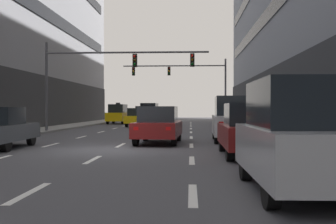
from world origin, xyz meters
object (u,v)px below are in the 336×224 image
(car_driving_3, at_px, (149,113))
(traffic_signal_1, at_px, (189,78))
(pedestrian_0, at_px, (250,116))
(taxi_driving_2, at_px, (118,114))
(car_parked_0, at_px, (299,137))
(traffic_signal_0, at_px, (106,68))
(car_driving_1, at_px, (159,125))
(car_parked_1, at_px, (252,130))
(car_parked_2, at_px, (233,119))
(taxi_driving_0, at_px, (138,117))

(car_driving_3, xyz_separation_m, traffic_signal_1, (4.33, -4.32, 3.54))
(traffic_signal_1, bearing_deg, pedestrian_0, -67.44)
(taxi_driving_2, bearing_deg, car_parked_0, -74.73)
(car_parked_0, relative_size, traffic_signal_0, 0.41)
(car_driving_1, bearing_deg, car_parked_1, -54.98)
(car_driving_1, relative_size, traffic_signal_0, 0.42)
(traffic_signal_0, bearing_deg, traffic_signal_1, 69.95)
(car_driving_1, height_order, car_parked_2, car_parked_2)
(car_driving_1, bearing_deg, traffic_signal_0, 116.54)
(pedestrian_0, bearing_deg, car_parked_2, -102.25)
(car_parked_0, xyz_separation_m, traffic_signal_1, (-2.16, 33.29, 3.59))
(car_driving_3, distance_m, car_parked_1, 32.39)
(taxi_driving_2, distance_m, car_parked_2, 24.67)
(car_driving_1, bearing_deg, taxi_driving_2, 104.17)
(taxi_driving_2, height_order, traffic_signal_1, traffic_signal_1)
(car_driving_3, relative_size, traffic_signal_1, 0.45)
(car_driving_1, height_order, traffic_signal_0, traffic_signal_0)
(taxi_driving_0, height_order, car_driving_3, car_driving_3)
(car_driving_3, distance_m, pedestrian_0, 17.44)
(car_driving_1, xyz_separation_m, car_driving_3, (-3.06, 26.84, 0.26))
(car_parked_0, xyz_separation_m, car_parked_1, (0.00, 5.87, -0.19))
(traffic_signal_1, distance_m, pedestrian_0, 12.17)
(car_driving_3, xyz_separation_m, car_parked_2, (6.49, -25.67, -0.02))
(taxi_driving_0, xyz_separation_m, car_parked_0, (6.56, -28.31, 0.24))
(car_parked_1, bearing_deg, taxi_driving_0, 106.29)
(car_parked_0, bearing_deg, car_driving_1, 107.67)
(car_driving_1, xyz_separation_m, traffic_signal_1, (1.27, 22.52, 3.81))
(pedestrian_0, bearing_deg, traffic_signal_1, 112.56)
(car_parked_2, bearing_deg, taxi_driving_0, 111.83)
(car_driving_1, height_order, traffic_signal_1, traffic_signal_1)
(car_driving_3, distance_m, car_parked_0, 38.16)
(car_driving_1, xyz_separation_m, traffic_signal_0, (-4.02, 8.04, 3.38))
(taxi_driving_0, distance_m, car_parked_1, 23.38)
(car_driving_1, height_order, car_driving_3, car_driving_3)
(taxi_driving_2, distance_m, car_parked_1, 30.36)
(taxi_driving_0, height_order, car_parked_0, car_parked_0)
(car_parked_2, bearing_deg, traffic_signal_0, 137.32)
(taxi_driving_2, height_order, car_parked_2, taxi_driving_2)
(car_parked_2, bearing_deg, traffic_signal_1, 95.77)
(taxi_driving_0, bearing_deg, car_driving_1, -79.89)
(taxi_driving_2, relative_size, car_parked_2, 0.95)
(car_parked_0, bearing_deg, taxi_driving_0, 103.04)
(car_driving_3, bearing_deg, car_parked_2, -75.81)
(traffic_signal_0, bearing_deg, taxi_driving_2, 97.27)
(car_parked_1, distance_m, pedestrian_0, 16.84)
(car_parked_1, bearing_deg, car_parked_0, -90.00)
(taxi_driving_0, relative_size, pedestrian_0, 2.83)
(taxi_driving_0, relative_size, car_driving_3, 0.96)
(taxi_driving_0, bearing_deg, car_driving_3, 89.57)
(car_parked_2, relative_size, traffic_signal_1, 0.44)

